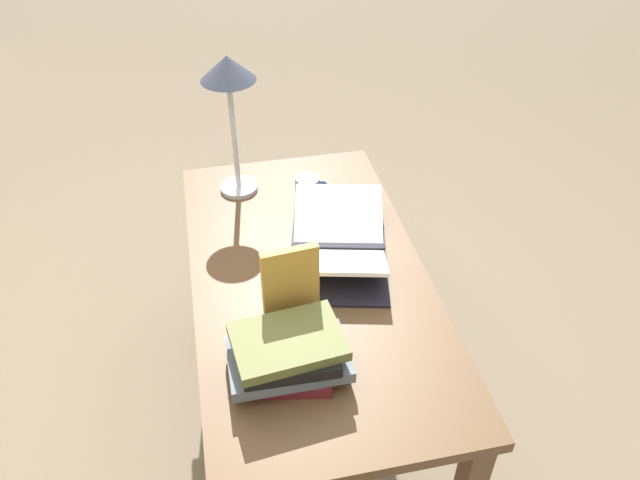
{
  "coord_description": "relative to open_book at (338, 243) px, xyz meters",
  "views": [
    {
      "loc": [
        -1.36,
        0.25,
        2.01
      ],
      "look_at": [
        0.05,
        -0.04,
        0.85
      ],
      "focal_mm": 35.0,
      "sensor_mm": 36.0,
      "label": 1
    }
  ],
  "objects": [
    {
      "name": "ground_plane",
      "position": [
        -0.09,
        0.11,
        -0.79
      ],
      "size": [
        12.0,
        12.0,
        0.0
      ],
      "primitive_type": "plane",
      "color": "#70604C"
    },
    {
      "name": "reading_desk",
      "position": [
        -0.09,
        0.11,
        -0.14
      ],
      "size": [
        1.32,
        0.69,
        0.77
      ],
      "color": "brown",
      "rests_on": "ground_plane"
    },
    {
      "name": "open_book",
      "position": [
        0.0,
        0.0,
        0.0
      ],
      "size": [
        0.56,
        0.4,
        0.1
      ],
      "rotation": [
        0.0,
        0.0,
        -0.23
      ],
      "color": "black",
      "rests_on": "reading_desk"
    },
    {
      "name": "book_stack_tall",
      "position": [
        -0.44,
        0.23,
        0.04
      ],
      "size": [
        0.21,
        0.3,
        0.13
      ],
      "color": "maroon",
      "rests_on": "reading_desk"
    },
    {
      "name": "book_standing_upright",
      "position": [
        -0.29,
        0.2,
        0.11
      ],
      "size": [
        0.04,
        0.15,
        0.27
      ],
      "rotation": [
        0.0,
        0.0,
        0.1
      ],
      "color": "#BC8933",
      "rests_on": "reading_desk"
    },
    {
      "name": "reading_lamp",
      "position": [
        0.4,
        0.27,
        0.37
      ],
      "size": [
        0.18,
        0.18,
        0.49
      ],
      "color": "#ADADB2",
      "rests_on": "reading_desk"
    },
    {
      "name": "coffee_mug",
      "position": [
        0.28,
        0.04,
        0.02
      ],
      "size": [
        0.08,
        0.11,
        0.09
      ],
      "rotation": [
        0.0,
        0.0,
        4.78
      ],
      "color": "#335184",
      "rests_on": "reading_desk"
    }
  ]
}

